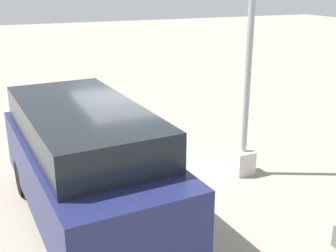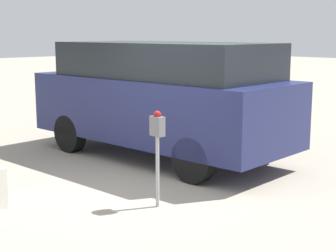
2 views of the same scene
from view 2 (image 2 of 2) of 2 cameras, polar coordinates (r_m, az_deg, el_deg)
name	(u,v)px [view 2 (image 2 of 2)]	position (r m, az deg, el deg)	size (l,w,h in m)	color
ground_plane	(147,187)	(7.91, -2.39, -6.77)	(80.00, 80.00, 0.00)	gray
parking_meter_near	(157,136)	(6.79, -1.18, -1.16)	(0.21, 0.12, 1.31)	#9E9EA3
parked_van	(161,95)	(9.57, -0.80, 3.41)	(5.23, 2.31, 2.15)	navy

